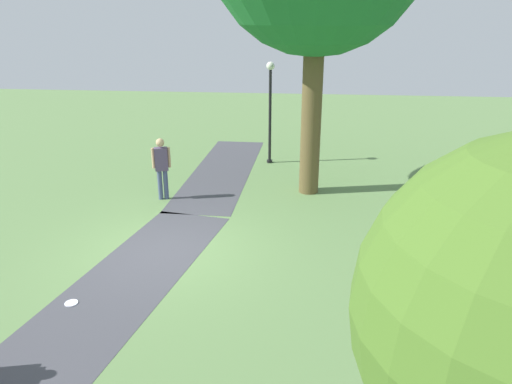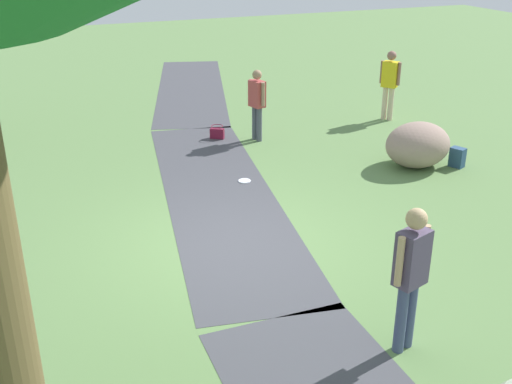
# 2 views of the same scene
# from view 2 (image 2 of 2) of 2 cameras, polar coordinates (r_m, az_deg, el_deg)

# --- Properties ---
(ground_plane) EXTENTS (48.00, 48.00, 0.00)m
(ground_plane) POSITION_cam_2_polar(r_m,az_deg,el_deg) (9.47, -2.45, -4.97)
(ground_plane) COLOR #5E814A
(footpath_segment_mid) EXTENTS (8.20, 3.18, 0.01)m
(footpath_segment_mid) POSITION_cam_2_polar(r_m,az_deg,el_deg) (11.27, -3.45, -0.12)
(footpath_segment_mid) COLOR #43434A
(footpath_segment_mid) RESTS_ON ground
(footpath_segment_far) EXTENTS (8.22, 4.10, 0.01)m
(footpath_segment_far) POSITION_cam_2_polar(r_m,az_deg,el_deg) (18.84, -6.04, 9.50)
(footpath_segment_far) COLOR #43434A
(footpath_segment_far) RESTS_ON ground
(lawn_boulder) EXTENTS (1.41, 1.60, 0.91)m
(lawn_boulder) POSITION_cam_2_polar(r_m,az_deg,el_deg) (12.83, 14.75, 4.25)
(lawn_boulder) COLOR gray
(lawn_boulder) RESTS_ON ground
(woman_with_handbag) EXTENTS (0.51, 0.32, 1.61)m
(woman_with_handbag) POSITION_cam_2_polar(r_m,az_deg,el_deg) (13.85, 0.10, 8.48)
(woman_with_handbag) COLOR #4B4F5D
(woman_with_handbag) RESTS_ON ground
(man_near_boulder) EXTENTS (0.43, 0.41, 1.72)m
(man_near_boulder) POSITION_cam_2_polar(r_m,az_deg,el_deg) (15.74, 12.27, 10.07)
(man_near_boulder) COLOR beige
(man_near_boulder) RESTS_ON ground
(passerby_on_path) EXTENTS (0.34, 0.50, 1.78)m
(passerby_on_path) POSITION_cam_2_polar(r_m,az_deg,el_deg) (6.99, 14.13, -7.01)
(passerby_on_path) COLOR #444F74
(passerby_on_path) RESTS_ON ground
(handbag_on_grass) EXTENTS (0.38, 0.38, 0.31)m
(handbag_on_grass) POSITION_cam_2_polar(r_m,az_deg,el_deg) (14.19, -3.62, 5.50)
(handbag_on_grass) COLOR maroon
(handbag_on_grass) RESTS_ON ground
(backpack_by_boulder) EXTENTS (0.34, 0.33, 0.40)m
(backpack_by_boulder) POSITION_cam_2_polar(r_m,az_deg,el_deg) (13.11, 18.16, 3.05)
(backpack_by_boulder) COLOR navy
(backpack_by_boulder) RESTS_ON ground
(frisbee_on_grass) EXTENTS (0.24, 0.24, 0.02)m
(frisbee_on_grass) POSITION_cam_2_polar(r_m,az_deg,el_deg) (11.78, -1.07, 1.04)
(frisbee_on_grass) COLOR white
(frisbee_on_grass) RESTS_ON ground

